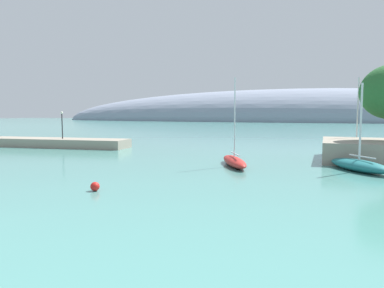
# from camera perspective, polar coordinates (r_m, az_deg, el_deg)

# --- Properties ---
(breakwater_rocks) EXTENTS (25.49, 8.02, 1.40)m
(breakwater_rocks) POSITION_cam_1_polar(r_m,az_deg,el_deg) (61.17, -21.62, 0.21)
(breakwater_rocks) COLOR gray
(breakwater_rocks) RESTS_ON ground
(distant_ridge) EXTENTS (350.71, 69.40, 42.87)m
(distant_ridge) POSITION_cam_1_polar(r_m,az_deg,el_deg) (241.28, 15.31, 3.60)
(distant_ridge) COLOR gray
(distant_ridge) RESTS_ON ground
(sailboat_red_near_shore) EXTENTS (5.03, 7.71, 9.16)m
(sailboat_red_near_shore) POSITION_cam_1_polar(r_m,az_deg,el_deg) (36.56, 6.93, -2.78)
(sailboat_red_near_shore) COLOR red
(sailboat_red_near_shore) RESTS_ON water
(sailboat_white_mid_mooring) EXTENTS (3.39, 7.96, 10.09)m
(sailboat_white_mid_mooring) POSITION_cam_1_polar(r_m,az_deg,el_deg) (50.23, 25.27, -1.01)
(sailboat_white_mid_mooring) COLOR white
(sailboat_white_mid_mooring) RESTS_ON water
(sailboat_teal_outer_mooring) EXTENTS (6.33, 7.36, 8.33)m
(sailboat_teal_outer_mooring) POSITION_cam_1_polar(r_m,az_deg,el_deg) (36.74, 25.67, -3.10)
(sailboat_teal_outer_mooring) COLOR #1E6B70
(sailboat_teal_outer_mooring) RESTS_ON water
(mooring_buoy_red) EXTENTS (0.65, 0.65, 0.65)m
(mooring_buoy_red) POSITION_cam_1_polar(r_m,az_deg,el_deg) (25.81, -15.61, -6.72)
(mooring_buoy_red) COLOR red
(mooring_buoy_red) RESTS_ON water
(harbor_lamp_post) EXTENTS (0.36, 0.36, 4.38)m
(harbor_lamp_post) POSITION_cam_1_polar(r_m,az_deg,el_deg) (59.63, -20.52, 3.39)
(harbor_lamp_post) COLOR black
(harbor_lamp_post) RESTS_ON breakwater_rocks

